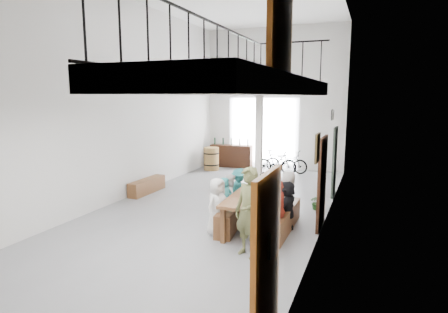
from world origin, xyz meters
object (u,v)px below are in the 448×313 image
at_px(bench_inner, 234,213).
at_px(side_bench, 147,186).
at_px(host_standing, 249,212).
at_px(serving_counter, 231,156).
at_px(oak_barrel, 211,159).
at_px(tasting_table, 258,197).
at_px(bicycle_near, 286,162).

bearing_deg(bench_inner, side_bench, 147.54).
distance_m(side_bench, host_standing, 5.28).
xyz_separation_m(bench_inner, serving_counter, (-2.51, 6.51, 0.20)).
bearing_deg(oak_barrel, host_standing, -61.65).
relative_size(bench_inner, oak_barrel, 2.42).
height_order(tasting_table, oak_barrel, oak_barrel).
bearing_deg(host_standing, bench_inner, 142.95).
height_order(tasting_table, side_bench, tasting_table).
relative_size(bench_inner, host_standing, 1.32).
bearing_deg(tasting_table, side_bench, 154.65).
height_order(side_bench, serving_counter, serving_counter).
bearing_deg(oak_barrel, tasting_table, -57.62).
distance_m(tasting_table, side_bench, 4.30).
bearing_deg(bench_inner, oak_barrel, 111.53).
relative_size(oak_barrel, bicycle_near, 0.55).
distance_m(bench_inner, host_standing, 1.83).
distance_m(serving_counter, bicycle_near, 2.40).
bearing_deg(serving_counter, tasting_table, -69.88).
relative_size(serving_counter, bicycle_near, 1.05).
xyz_separation_m(tasting_table, bicycle_near, (-0.71, 6.18, -0.28)).
relative_size(bench_inner, serving_counter, 1.27).
bearing_deg(serving_counter, oak_barrel, -121.99).
relative_size(tasting_table, bench_inner, 1.17).
bearing_deg(bicycle_near, serving_counter, 86.92).
height_order(host_standing, bicycle_near, host_standing).
height_order(tasting_table, bicycle_near, bicycle_near).
bearing_deg(host_standing, bicycle_near, 121.44).
height_order(bench_inner, host_standing, host_standing).
xyz_separation_m(bench_inner, host_standing, (0.83, -1.52, 0.57)).
xyz_separation_m(serving_counter, bicycle_near, (2.37, -0.38, -0.02)).
bearing_deg(side_bench, host_standing, -36.82).
bearing_deg(bicycle_near, oak_barrel, 107.21).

